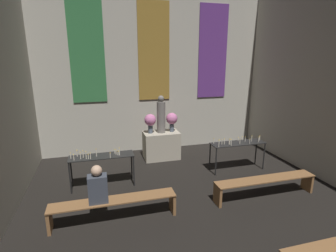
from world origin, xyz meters
TOP-DOWN VIEW (x-y plane):
  - wall_back at (0.00, 9.66)m, footprint 7.67×0.16m
  - altar at (0.00, 8.67)m, footprint 1.11×0.67m
  - statue at (0.00, 8.67)m, footprint 0.26×0.26m
  - flower_vase_left at (-0.35, 8.67)m, footprint 0.36×0.36m
  - flower_vase_right at (0.35, 8.67)m, footprint 0.36×0.36m
  - candle_rack_left at (-1.89, 7.22)m, footprint 1.57×0.46m
  - candle_rack_right at (1.87, 7.22)m, footprint 1.57×0.46m
  - pew_back_left at (-1.71, 5.66)m, footprint 2.45×0.36m
  - pew_back_right at (1.71, 5.66)m, footprint 2.45×0.36m
  - person_seated at (-2.00, 5.66)m, footprint 0.36×0.24m

SIDE VIEW (x-z plane):
  - pew_back_left at x=-1.71m, z-range 0.12..0.59m
  - pew_back_right at x=1.71m, z-range 0.12..0.59m
  - altar at x=0.00m, z-range 0.00..0.86m
  - candle_rack_right at x=1.87m, z-range 0.22..1.23m
  - candle_rack_left at x=-1.89m, z-range 0.22..1.23m
  - person_seated at x=-2.00m, z-range 0.43..1.18m
  - flower_vase_left at x=-0.35m, z-range 0.96..1.56m
  - flower_vase_right at x=0.35m, z-range 0.96..1.56m
  - statue at x=0.00m, z-range 0.82..1.98m
  - wall_back at x=0.00m, z-range 0.03..5.57m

